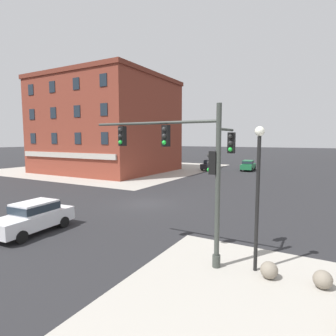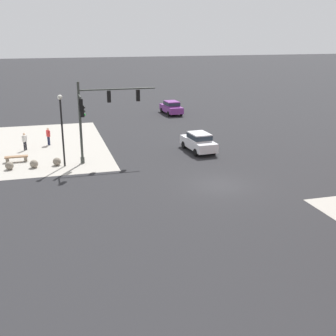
{
  "view_description": "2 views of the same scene",
  "coord_description": "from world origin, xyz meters",
  "px_view_note": "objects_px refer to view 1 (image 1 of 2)",
  "views": [
    {
      "loc": [
        12.11,
        -18.06,
        5.1
      ],
      "look_at": [
        1.39,
        1.13,
        2.81
      ],
      "focal_mm": 29.86,
      "sensor_mm": 36.0,
      "label": 1
    },
    {
      "loc": [
        10.98,
        26.03,
        10.03
      ],
      "look_at": [
        4.06,
        1.36,
        1.98
      ],
      "focal_mm": 46.38,
      "sensor_mm": 36.0,
      "label": 2
    }
  ],
  "objects_px": {
    "car_main_southbound_far": "(34,216)",
    "bollard_sphere_curb_a": "(269,270)",
    "traffic_signal_main": "(193,162)",
    "bollard_sphere_curb_b": "(323,280)",
    "car_main_northbound_near": "(248,165)",
    "car_main_southbound_near": "(210,164)",
    "street_lamp_corner_near": "(258,182)"
  },
  "relations": [
    {
      "from": "street_lamp_corner_near",
      "to": "car_main_southbound_far",
      "type": "relative_size",
      "value": 1.23
    },
    {
      "from": "traffic_signal_main",
      "to": "bollard_sphere_curb_a",
      "type": "bearing_deg",
      "value": -2.44
    },
    {
      "from": "bollard_sphere_curb_a",
      "to": "car_main_northbound_near",
      "type": "height_order",
      "value": "car_main_northbound_near"
    },
    {
      "from": "traffic_signal_main",
      "to": "car_main_southbound_near",
      "type": "bearing_deg",
      "value": 109.44
    },
    {
      "from": "bollard_sphere_curb_a",
      "to": "bollard_sphere_curb_b",
      "type": "relative_size",
      "value": 1.0
    },
    {
      "from": "street_lamp_corner_near",
      "to": "car_main_northbound_near",
      "type": "relative_size",
      "value": 1.24
    },
    {
      "from": "traffic_signal_main",
      "to": "car_main_northbound_near",
      "type": "bearing_deg",
      "value": 99.51
    },
    {
      "from": "street_lamp_corner_near",
      "to": "car_main_northbound_near",
      "type": "height_order",
      "value": "street_lamp_corner_near"
    },
    {
      "from": "street_lamp_corner_near",
      "to": "car_main_southbound_near",
      "type": "bearing_deg",
      "value": 113.48
    },
    {
      "from": "bollard_sphere_curb_b",
      "to": "car_main_southbound_far",
      "type": "relative_size",
      "value": 0.14
    },
    {
      "from": "traffic_signal_main",
      "to": "street_lamp_corner_near",
      "type": "distance_m",
      "value": 2.67
    },
    {
      "from": "car_main_southbound_near",
      "to": "bollard_sphere_curb_b",
      "type": "bearing_deg",
      "value": -63.37
    },
    {
      "from": "car_main_northbound_near",
      "to": "bollard_sphere_curb_b",
      "type": "bearing_deg",
      "value": -72.9
    },
    {
      "from": "car_main_northbound_near",
      "to": "bollard_sphere_curb_a",
      "type": "bearing_deg",
      "value": -75.59
    },
    {
      "from": "traffic_signal_main",
      "to": "car_main_southbound_far",
      "type": "height_order",
      "value": "traffic_signal_main"
    },
    {
      "from": "street_lamp_corner_near",
      "to": "car_main_southbound_near",
      "type": "height_order",
      "value": "street_lamp_corner_near"
    },
    {
      "from": "car_main_southbound_near",
      "to": "car_main_southbound_far",
      "type": "height_order",
      "value": "same"
    },
    {
      "from": "car_main_southbound_near",
      "to": "bollard_sphere_curb_a",
      "type": "bearing_deg",
      "value": -65.92
    },
    {
      "from": "traffic_signal_main",
      "to": "car_main_southbound_far",
      "type": "xyz_separation_m",
      "value": [
        -8.97,
        -1.08,
        -3.22
      ]
    },
    {
      "from": "bollard_sphere_curb_a",
      "to": "car_main_northbound_near",
      "type": "relative_size",
      "value": 0.14
    },
    {
      "from": "bollard_sphere_curb_a",
      "to": "car_main_northbound_near",
      "type": "bearing_deg",
      "value": 104.41
    },
    {
      "from": "car_main_southbound_far",
      "to": "bollard_sphere_curb_b",
      "type": "bearing_deg",
      "value": 4.61
    },
    {
      "from": "street_lamp_corner_near",
      "to": "car_main_southbound_near",
      "type": "relative_size",
      "value": 1.25
    },
    {
      "from": "street_lamp_corner_near",
      "to": "car_main_northbound_near",
      "type": "xyz_separation_m",
      "value": [
        -8.42,
        34.64,
        -2.56
      ]
    },
    {
      "from": "street_lamp_corner_near",
      "to": "car_main_southbound_near",
      "type": "xyz_separation_m",
      "value": [
        -14.2,
        32.7,
        -2.56
      ]
    },
    {
      "from": "traffic_signal_main",
      "to": "bollard_sphere_curb_a",
      "type": "height_order",
      "value": "traffic_signal_main"
    },
    {
      "from": "bollard_sphere_curb_b",
      "to": "car_main_northbound_near",
      "type": "bearing_deg",
      "value": 107.1
    },
    {
      "from": "car_main_southbound_far",
      "to": "bollard_sphere_curb_a",
      "type": "bearing_deg",
      "value": 4.46
    },
    {
      "from": "bollard_sphere_curb_b",
      "to": "car_main_southbound_near",
      "type": "distance_m",
      "value": 36.82
    },
    {
      "from": "traffic_signal_main",
      "to": "bollard_sphere_curb_a",
      "type": "xyz_separation_m",
      "value": [
        3.15,
        -0.13,
        -3.82
      ]
    },
    {
      "from": "traffic_signal_main",
      "to": "car_main_southbound_near",
      "type": "height_order",
      "value": "traffic_signal_main"
    },
    {
      "from": "car_main_northbound_near",
      "to": "street_lamp_corner_near",
      "type": "bearing_deg",
      "value": -76.33
    }
  ]
}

